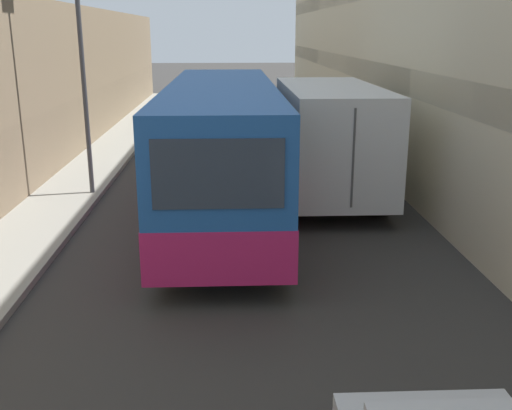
{
  "coord_description": "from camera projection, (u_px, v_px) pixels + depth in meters",
  "views": [
    {
      "loc": [
        -0.29,
        2.34,
        4.29
      ],
      "look_at": [
        0.13,
        11.61,
        1.6
      ],
      "focal_mm": 42.0,
      "sensor_mm": 36.0,
      "label": 1
    }
  ],
  "objects": [
    {
      "name": "ground_plane",
      "position": [
        244.0,
        232.0,
        13.35
      ],
      "size": [
        150.0,
        150.0,
        0.0
      ],
      "primitive_type": "plane",
      "color": "#33302D"
    },
    {
      "name": "sidewalk_left",
      "position": [
        31.0,
        232.0,
        13.13
      ],
      "size": [
        1.84,
        60.0,
        0.13
      ],
      "color": "gray",
      "rests_on": "ground_plane"
    },
    {
      "name": "box_truck",
      "position": [
        324.0,
        133.0,
        16.6
      ],
      "size": [
        2.35,
        8.44,
        2.95
      ],
      "color": "silver",
      "rests_on": "ground_plane"
    },
    {
      "name": "bus",
      "position": [
        222.0,
        146.0,
        14.39
      ],
      "size": [
        2.48,
        11.05,
        3.12
      ],
      "color": "#1E519E",
      "rests_on": "ground_plane"
    }
  ]
}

